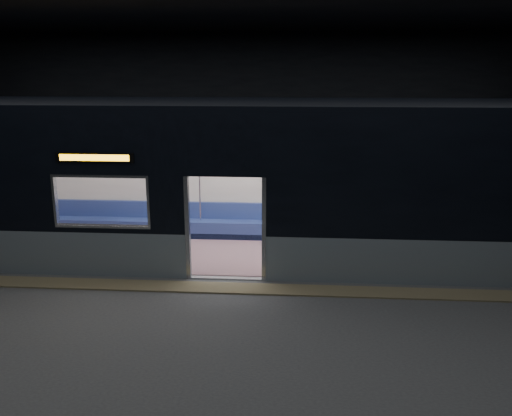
# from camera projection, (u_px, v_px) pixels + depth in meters

# --- Properties ---
(station_floor) EXTENTS (24.00, 14.00, 0.01)m
(station_floor) POSITION_uv_depth(u_px,v_px,m) (219.00, 301.00, 9.64)
(station_floor) COLOR #47494C
(station_floor) RESTS_ON ground
(station_envelope) EXTENTS (24.00, 14.00, 5.00)m
(station_envelope) POSITION_uv_depth(u_px,v_px,m) (215.00, 91.00, 8.71)
(station_envelope) COLOR black
(station_envelope) RESTS_ON station_floor
(tactile_strip) EXTENTS (22.80, 0.50, 0.03)m
(tactile_strip) POSITION_uv_depth(u_px,v_px,m) (223.00, 288.00, 10.16)
(tactile_strip) COLOR #8C7F59
(tactile_strip) RESTS_ON station_floor
(metro_car) EXTENTS (18.00, 3.04, 3.35)m
(metro_car) POSITION_uv_depth(u_px,v_px,m) (234.00, 172.00, 11.62)
(metro_car) COLOR gray
(metro_car) RESTS_ON station_floor
(passenger) EXTENTS (0.42, 0.71, 1.39)m
(passenger) POSITION_uv_depth(u_px,v_px,m) (445.00, 211.00, 12.51)
(passenger) COLOR black
(passenger) RESTS_ON metro_car
(handbag) EXTENTS (0.32, 0.30, 0.13)m
(handbag) POSITION_uv_depth(u_px,v_px,m) (449.00, 219.00, 12.32)
(handbag) COLOR black
(handbag) RESTS_ON passenger
(transit_map) EXTENTS (1.11, 0.03, 0.72)m
(transit_map) POSITION_uv_depth(u_px,v_px,m) (453.00, 179.00, 12.62)
(transit_map) COLOR white
(transit_map) RESTS_ON metro_car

